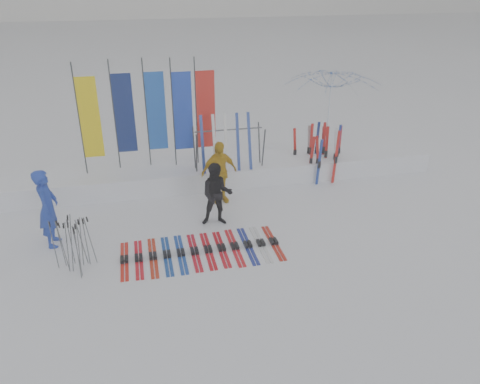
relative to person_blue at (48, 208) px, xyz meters
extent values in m
plane|color=white|center=(4.35, -1.82, -0.96)|extent=(120.00, 120.00, 0.00)
cube|color=white|center=(4.35, 2.78, -0.66)|extent=(14.00, 1.60, 0.60)
imported|color=#1D38AA|center=(0.00, 0.00, 0.00)|extent=(0.51, 0.73, 1.93)
imported|color=black|center=(4.02, 0.10, -0.13)|extent=(0.90, 0.75, 1.66)
imported|color=#CE9C0D|center=(4.32, 1.36, -0.07)|extent=(1.12, 0.66, 1.80)
imported|color=white|center=(8.91, 4.52, 0.54)|extent=(3.81, 3.86, 3.01)
cube|color=red|center=(1.64, -1.16, -0.93)|extent=(0.17, 1.60, 0.07)
cube|color=red|center=(1.96, -1.16, -0.93)|extent=(0.17, 1.63, 0.07)
cube|color=#B1250E|center=(2.28, -1.16, -0.93)|extent=(0.17, 1.69, 0.07)
cube|color=navy|center=(2.60, -1.16, -0.93)|extent=(0.17, 1.68, 0.07)
cube|color=#163B97|center=(2.92, -1.16, -0.93)|extent=(0.17, 1.69, 0.07)
cube|color=#B60E1B|center=(3.24, -1.16, -0.93)|extent=(0.17, 1.65, 0.07)
cube|color=red|center=(3.56, -1.16, -0.93)|extent=(0.17, 1.64, 0.07)
cube|color=red|center=(3.88, -1.16, -0.93)|extent=(0.17, 1.61, 0.07)
cube|color=red|center=(4.21, -1.16, -0.93)|extent=(0.17, 1.69, 0.07)
cube|color=navy|center=(4.53, -1.16, -0.93)|extent=(0.17, 1.70, 0.07)
cube|color=silver|center=(4.85, -1.16, -0.93)|extent=(0.17, 1.69, 0.07)
cube|color=#AD1A0D|center=(5.17, -1.16, -0.93)|extent=(0.17, 1.62, 0.07)
cylinder|color=#595B60|center=(0.55, -1.07, -0.37)|extent=(0.02, 0.14, 1.18)
cylinder|color=#595B60|center=(0.97, -1.12, -0.35)|extent=(0.14, 0.11, 1.22)
cylinder|color=#595B60|center=(0.51, -1.30, -0.35)|extent=(0.10, 0.03, 1.23)
cylinder|color=#595B60|center=(0.42, -1.30, -0.33)|extent=(0.10, 0.10, 1.26)
cylinder|color=#595B60|center=(0.59, -1.30, -0.35)|extent=(0.13, 0.03, 1.23)
cylinder|color=#595B60|center=(0.73, -1.50, -0.35)|extent=(0.06, 0.06, 1.22)
cylinder|color=#595B60|center=(0.78, -1.08, -0.38)|extent=(0.14, 0.07, 1.16)
cylinder|color=#595B60|center=(0.77, -1.06, -0.39)|extent=(0.07, 0.13, 1.15)
cylinder|color=#595B60|center=(0.56, -0.97, -0.34)|extent=(0.14, 0.04, 1.24)
cylinder|color=#595B60|center=(0.87, -1.09, -0.38)|extent=(0.04, 0.05, 1.17)
cylinder|color=#595B60|center=(0.74, -1.32, -0.37)|extent=(0.07, 0.13, 1.19)
cylinder|color=#595B60|center=(0.35, -1.10, -0.36)|extent=(0.06, 0.14, 1.20)
cylinder|color=#595B60|center=(0.20, -1.11, -0.36)|extent=(0.05, 0.03, 1.20)
cylinder|color=#595B60|center=(0.74, -1.57, -0.35)|extent=(0.02, 0.09, 1.23)
cylinder|color=#383A3F|center=(0.66, 2.86, 1.24)|extent=(0.04, 0.04, 3.20)
cube|color=yellow|center=(0.95, 2.86, 1.29)|extent=(0.55, 0.03, 2.30)
cylinder|color=#383A3F|center=(1.61, 3.09, 1.24)|extent=(0.04, 0.04, 3.20)
cube|color=navy|center=(1.90, 3.09, 1.29)|extent=(0.55, 0.03, 2.30)
cylinder|color=#383A3F|center=(2.51, 3.11, 1.24)|extent=(0.04, 0.04, 3.20)
cube|color=blue|center=(2.80, 3.11, 1.29)|extent=(0.55, 0.03, 2.30)
cylinder|color=#383A3F|center=(3.28, 2.95, 1.24)|extent=(0.04, 0.04, 3.20)
cube|color=#183AB9|center=(3.57, 2.95, 1.29)|extent=(0.55, 0.03, 2.30)
cylinder|color=#383A3F|center=(3.96, 2.97, 1.24)|extent=(0.04, 0.04, 3.20)
cube|color=red|center=(4.25, 2.97, 1.29)|extent=(0.55, 0.03, 2.30)
cylinder|color=#383A3F|center=(3.81, 2.13, 0.26)|extent=(0.04, 0.30, 1.23)
cylinder|color=#383A3F|center=(3.81, 2.63, 0.26)|extent=(0.04, 0.30, 1.23)
cylinder|color=#383A3F|center=(5.81, 2.13, 0.26)|extent=(0.04, 0.30, 1.23)
cylinder|color=#383A3F|center=(5.81, 2.63, 0.26)|extent=(0.04, 0.30, 1.23)
cylinder|color=#383A3F|center=(4.81, 2.38, 0.82)|extent=(2.00, 0.04, 0.04)
cube|color=silver|center=(8.16, 2.96, -0.16)|extent=(0.09, 0.03, 1.60)
cube|color=silver|center=(8.16, 2.20, -0.15)|extent=(0.09, 0.03, 1.62)
cube|color=red|center=(7.99, 2.76, -0.12)|extent=(0.09, 0.03, 1.69)
cube|color=navy|center=(7.48, 1.83, -0.23)|extent=(0.09, 0.04, 1.47)
cube|color=red|center=(7.95, 2.45, -0.14)|extent=(0.09, 0.04, 1.64)
cube|color=red|center=(8.02, 2.91, -0.23)|extent=(0.09, 0.04, 1.47)
cube|color=red|center=(7.53, 2.07, -0.22)|extent=(0.09, 0.04, 1.48)
cube|color=red|center=(7.58, 2.83, -0.13)|extent=(0.09, 0.03, 1.66)
cube|color=red|center=(8.03, 1.87, -0.13)|extent=(0.09, 0.03, 1.67)
cube|color=red|center=(8.01, 2.91, -0.22)|extent=(0.09, 0.03, 1.49)
cube|color=silver|center=(7.57, 2.97, -0.18)|extent=(0.09, 0.03, 1.57)
cube|color=navy|center=(8.27, 2.31, -0.11)|extent=(0.09, 0.04, 1.70)
cube|color=red|center=(7.10, 2.95, -0.22)|extent=(0.09, 0.04, 1.48)
cube|color=red|center=(8.52, 2.75, -0.21)|extent=(0.09, 0.03, 1.51)
cube|color=navy|center=(7.80, 2.89, -0.14)|extent=(0.09, 0.03, 1.65)
cube|color=red|center=(7.33, 2.13, -0.23)|extent=(0.09, 0.03, 1.46)
camera|label=1|loc=(2.20, -10.44, 5.01)|focal=35.00mm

